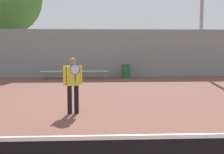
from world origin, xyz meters
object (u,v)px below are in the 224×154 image
at_px(bench_adjacent_court, 56,72).
at_px(tennis_player, 73,82).
at_px(trash_bin, 126,71).
at_px(bench_courtside_near, 95,72).

bearing_deg(bench_adjacent_court, tennis_player, -79.93).
height_order(tennis_player, trash_bin, tennis_player).
xyz_separation_m(tennis_player, trash_bin, (2.64, 10.13, -0.55)).
relative_size(bench_courtside_near, bench_adjacent_court, 0.88).
height_order(tennis_player, bench_courtside_near, tennis_player).
distance_m(tennis_player, bench_courtside_near, 9.93).
xyz_separation_m(bench_courtside_near, bench_adjacent_court, (-2.44, -0.00, 0.00)).
distance_m(bench_courtside_near, trash_bin, 1.97).
bearing_deg(tennis_player, trash_bin, 56.69).
distance_m(tennis_player, bench_adjacent_court, 10.06).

